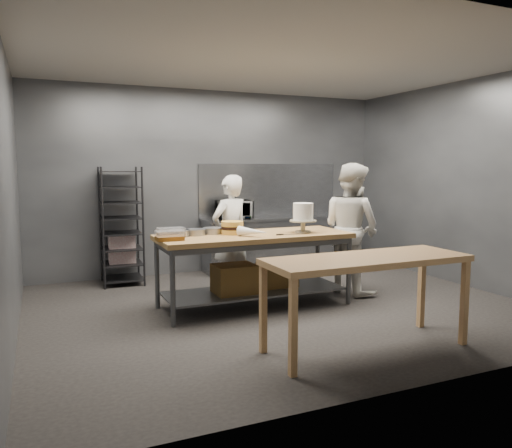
{
  "coord_description": "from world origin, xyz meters",
  "views": [
    {
      "loc": [
        -2.74,
        -5.47,
        1.75
      ],
      "look_at": [
        -0.3,
        0.11,
        1.05
      ],
      "focal_mm": 35.0,
      "sensor_mm": 36.0,
      "label": 1
    }
  ],
  "objects_px": {
    "speed_rack": "(121,227)",
    "microwave": "(234,209)",
    "frosted_cake_stand": "(303,214)",
    "work_table": "(254,261)",
    "chef_behind": "(230,234)",
    "chef_right": "(351,228)",
    "near_counter": "(367,266)",
    "layer_cake": "(232,228)"
  },
  "relations": [
    {
      "from": "work_table",
      "to": "speed_rack",
      "type": "bearing_deg",
      "value": 124.24
    },
    {
      "from": "microwave",
      "to": "frosted_cake_stand",
      "type": "relative_size",
      "value": 1.45
    },
    {
      "from": "chef_right",
      "to": "microwave",
      "type": "bearing_deg",
      "value": 14.84
    },
    {
      "from": "work_table",
      "to": "near_counter",
      "type": "bearing_deg",
      "value": -77.11
    },
    {
      "from": "near_counter",
      "to": "chef_right",
      "type": "height_order",
      "value": "chef_right"
    },
    {
      "from": "chef_behind",
      "to": "chef_right",
      "type": "relative_size",
      "value": 0.91
    },
    {
      "from": "work_table",
      "to": "microwave",
      "type": "distance_m",
      "value": 2.14
    },
    {
      "from": "speed_rack",
      "to": "chef_behind",
      "type": "height_order",
      "value": "speed_rack"
    },
    {
      "from": "near_counter",
      "to": "chef_right",
      "type": "relative_size",
      "value": 1.11
    },
    {
      "from": "work_table",
      "to": "microwave",
      "type": "relative_size",
      "value": 4.43
    },
    {
      "from": "near_counter",
      "to": "speed_rack",
      "type": "distance_m",
      "value": 4.1
    },
    {
      "from": "work_table",
      "to": "near_counter",
      "type": "relative_size",
      "value": 1.2
    },
    {
      "from": "work_table",
      "to": "frosted_cake_stand",
      "type": "relative_size",
      "value": 6.41
    },
    {
      "from": "microwave",
      "to": "work_table",
      "type": "bearing_deg",
      "value": -104.4
    },
    {
      "from": "chef_behind",
      "to": "frosted_cake_stand",
      "type": "distance_m",
      "value": 1.14
    },
    {
      "from": "near_counter",
      "to": "layer_cake",
      "type": "bearing_deg",
      "value": 109.3
    },
    {
      "from": "microwave",
      "to": "near_counter",
      "type": "bearing_deg",
      "value": -91.69
    },
    {
      "from": "chef_behind",
      "to": "frosted_cake_stand",
      "type": "height_order",
      "value": "chef_behind"
    },
    {
      "from": "near_counter",
      "to": "microwave",
      "type": "distance_m",
      "value": 3.8
    },
    {
      "from": "speed_rack",
      "to": "frosted_cake_stand",
      "type": "bearing_deg",
      "value": -46.61
    },
    {
      "from": "speed_rack",
      "to": "chef_behind",
      "type": "bearing_deg",
      "value": -42.59
    },
    {
      "from": "work_table",
      "to": "layer_cake",
      "type": "xyz_separation_m",
      "value": [
        -0.25,
        0.1,
        0.43
      ]
    },
    {
      "from": "chef_behind",
      "to": "work_table",
      "type": "bearing_deg",
      "value": 71.37
    },
    {
      "from": "near_counter",
      "to": "chef_behind",
      "type": "height_order",
      "value": "chef_behind"
    },
    {
      "from": "speed_rack",
      "to": "microwave",
      "type": "bearing_deg",
      "value": 2.49
    },
    {
      "from": "chef_right",
      "to": "frosted_cake_stand",
      "type": "height_order",
      "value": "chef_right"
    },
    {
      "from": "chef_behind",
      "to": "layer_cake",
      "type": "relative_size",
      "value": 6.06
    },
    {
      "from": "near_counter",
      "to": "frosted_cake_stand",
      "type": "xyz_separation_m",
      "value": [
        0.22,
        1.66,
        0.34
      ]
    },
    {
      "from": "chef_behind",
      "to": "chef_right",
      "type": "xyz_separation_m",
      "value": [
        1.55,
        -0.63,
        0.08
      ]
    },
    {
      "from": "work_table",
      "to": "chef_behind",
      "type": "distance_m",
      "value": 0.79
    },
    {
      "from": "chef_behind",
      "to": "chef_right",
      "type": "bearing_deg",
      "value": 137.06
    },
    {
      "from": "near_counter",
      "to": "microwave",
      "type": "height_order",
      "value": "microwave"
    },
    {
      "from": "speed_rack",
      "to": "microwave",
      "type": "height_order",
      "value": "speed_rack"
    },
    {
      "from": "chef_right",
      "to": "frosted_cake_stand",
      "type": "relative_size",
      "value": 4.81
    },
    {
      "from": "work_table",
      "to": "near_counter",
      "type": "distance_m",
      "value": 1.84
    },
    {
      "from": "work_table",
      "to": "near_counter",
      "type": "xyz_separation_m",
      "value": [
        0.41,
        -1.78,
        0.24
      ]
    },
    {
      "from": "chef_right",
      "to": "layer_cake",
      "type": "bearing_deg",
      "value": 77.82
    },
    {
      "from": "chef_right",
      "to": "frosted_cake_stand",
      "type": "bearing_deg",
      "value": 92.31
    },
    {
      "from": "chef_behind",
      "to": "chef_right",
      "type": "height_order",
      "value": "chef_right"
    },
    {
      "from": "microwave",
      "to": "layer_cake",
      "type": "distance_m",
      "value": 2.07
    },
    {
      "from": "frosted_cake_stand",
      "to": "layer_cake",
      "type": "xyz_separation_m",
      "value": [
        -0.88,
        0.22,
        -0.16
      ]
    },
    {
      "from": "frosted_cake_stand",
      "to": "layer_cake",
      "type": "height_order",
      "value": "frosted_cake_stand"
    }
  ]
}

